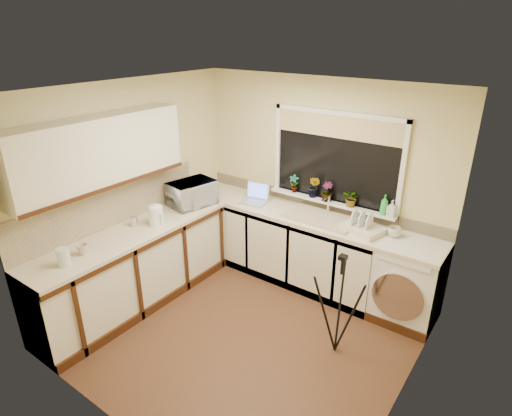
{
  "coord_description": "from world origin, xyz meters",
  "views": [
    {
      "loc": [
        2.21,
        -2.85,
        2.95
      ],
      "look_at": [
        -0.25,
        0.55,
        1.15
      ],
      "focal_mm": 29.84,
      "sensor_mm": 36.0,
      "label": 1
    }
  ],
  "objects_px": {
    "plant_b": "(314,187)",
    "cup_left": "(83,249)",
    "microwave": "(192,193)",
    "kettle": "(156,216)",
    "tripod": "(339,305)",
    "steel_jar": "(134,221)",
    "plant_c": "(327,192)",
    "soap_bottle_green": "(384,205)",
    "soap_bottle_clear": "(392,208)",
    "dish_rack": "(363,229)",
    "plant_d": "(352,198)",
    "washing_machine": "(408,281)",
    "glass_jug": "(63,257)",
    "laptop": "(256,197)",
    "cup_back": "(394,232)",
    "plant_a": "(294,184)"
  },
  "relations": [
    {
      "from": "dish_rack",
      "to": "plant_b",
      "type": "xyz_separation_m",
      "value": [
        -0.74,
        0.23,
        0.25
      ]
    },
    {
      "from": "kettle",
      "to": "steel_jar",
      "type": "relative_size",
      "value": 1.95
    },
    {
      "from": "microwave",
      "to": "plant_d",
      "type": "height_order",
      "value": "plant_d"
    },
    {
      "from": "tripod",
      "to": "soap_bottle_green",
      "type": "relative_size",
      "value": 4.77
    },
    {
      "from": "microwave",
      "to": "soap_bottle_green",
      "type": "bearing_deg",
      "value": -59.41
    },
    {
      "from": "tripod",
      "to": "cup_left",
      "type": "relative_size",
      "value": 9.86
    },
    {
      "from": "steel_jar",
      "to": "cup_back",
      "type": "height_order",
      "value": "steel_jar"
    },
    {
      "from": "laptop",
      "to": "soap_bottle_clear",
      "type": "xyz_separation_m",
      "value": [
        1.66,
        0.21,
        0.18
      ]
    },
    {
      "from": "microwave",
      "to": "plant_c",
      "type": "xyz_separation_m",
      "value": [
        1.45,
        0.76,
        0.11
      ]
    },
    {
      "from": "dish_rack",
      "to": "plant_b",
      "type": "relative_size",
      "value": 1.6
    },
    {
      "from": "dish_rack",
      "to": "plant_a",
      "type": "relative_size",
      "value": 1.9
    },
    {
      "from": "dish_rack",
      "to": "steel_jar",
      "type": "xyz_separation_m",
      "value": [
        -2.12,
        -1.36,
        0.02
      ]
    },
    {
      "from": "steel_jar",
      "to": "soap_bottle_green",
      "type": "distance_m",
      "value": 2.76
    },
    {
      "from": "washing_machine",
      "to": "plant_d",
      "type": "distance_m",
      "value": 1.08
    },
    {
      "from": "tripod",
      "to": "plant_b",
      "type": "bearing_deg",
      "value": 141.97
    },
    {
      "from": "dish_rack",
      "to": "plant_c",
      "type": "xyz_separation_m",
      "value": [
        -0.56,
        0.22,
        0.23
      ]
    },
    {
      "from": "laptop",
      "to": "cup_back",
      "type": "relative_size",
      "value": 2.52
    },
    {
      "from": "dish_rack",
      "to": "plant_d",
      "type": "relative_size",
      "value": 2.08
    },
    {
      "from": "glass_jug",
      "to": "soap_bottle_green",
      "type": "xyz_separation_m",
      "value": [
        2.09,
        2.53,
        0.18
      ]
    },
    {
      "from": "plant_b",
      "to": "cup_left",
      "type": "height_order",
      "value": "plant_b"
    },
    {
      "from": "plant_c",
      "to": "soap_bottle_green",
      "type": "relative_size",
      "value": 1.03
    },
    {
      "from": "tripod",
      "to": "steel_jar",
      "type": "relative_size",
      "value": 9.8
    },
    {
      "from": "kettle",
      "to": "plant_b",
      "type": "relative_size",
      "value": 0.8
    },
    {
      "from": "microwave",
      "to": "plant_d",
      "type": "bearing_deg",
      "value": -55.85
    },
    {
      "from": "laptop",
      "to": "cup_back",
      "type": "xyz_separation_m",
      "value": [
        1.76,
        0.06,
        -0.01
      ]
    },
    {
      "from": "steel_jar",
      "to": "plant_b",
      "type": "distance_m",
      "value": 2.11
    },
    {
      "from": "glass_jug",
      "to": "plant_d",
      "type": "distance_m",
      "value": 3.05
    },
    {
      "from": "glass_jug",
      "to": "cup_back",
      "type": "height_order",
      "value": "glass_jug"
    },
    {
      "from": "washing_machine",
      "to": "plant_d",
      "type": "xyz_separation_m",
      "value": [
        -0.79,
        0.18,
        0.7
      ]
    },
    {
      "from": "tripod",
      "to": "microwave",
      "type": "relative_size",
      "value": 1.95
    },
    {
      "from": "plant_a",
      "to": "dish_rack",
      "type": "bearing_deg",
      "value": -13.14
    },
    {
      "from": "kettle",
      "to": "washing_machine",
      "type": "bearing_deg",
      "value": 26.52
    },
    {
      "from": "glass_jug",
      "to": "plant_a",
      "type": "bearing_deg",
      "value": 69.63
    },
    {
      "from": "plant_a",
      "to": "microwave",
      "type": "bearing_deg",
      "value": -142.04
    },
    {
      "from": "plant_c",
      "to": "steel_jar",
      "type": "bearing_deg",
      "value": -134.65
    },
    {
      "from": "washing_machine",
      "to": "dish_rack",
      "type": "xyz_separation_m",
      "value": [
        -0.54,
        -0.05,
        0.48
      ]
    },
    {
      "from": "plant_a",
      "to": "steel_jar",
      "type": "bearing_deg",
      "value": -124.5
    },
    {
      "from": "soap_bottle_clear",
      "to": "cup_back",
      "type": "xyz_separation_m",
      "value": [
        0.11,
        -0.16,
        -0.19
      ]
    },
    {
      "from": "kettle",
      "to": "glass_jug",
      "type": "distance_m",
      "value": 1.1
    },
    {
      "from": "kettle",
      "to": "cup_left",
      "type": "relative_size",
      "value": 1.96
    },
    {
      "from": "soap_bottle_green",
      "to": "soap_bottle_clear",
      "type": "bearing_deg",
      "value": -3.88
    },
    {
      "from": "glass_jug",
      "to": "tripod",
      "type": "bearing_deg",
      "value": 33.29
    },
    {
      "from": "cup_left",
      "to": "washing_machine",
      "type": "bearing_deg",
      "value": 39.65
    },
    {
      "from": "washing_machine",
      "to": "laptop",
      "type": "xyz_separation_m",
      "value": [
        -1.99,
        -0.03,
        0.51
      ]
    },
    {
      "from": "steel_jar",
      "to": "plant_c",
      "type": "relative_size",
      "value": 0.47
    },
    {
      "from": "washing_machine",
      "to": "soap_bottle_green",
      "type": "relative_size",
      "value": 4.03
    },
    {
      "from": "plant_c",
      "to": "plant_d",
      "type": "relative_size",
      "value": 1.12
    },
    {
      "from": "microwave",
      "to": "kettle",
      "type": "bearing_deg",
      "value": -162.76
    },
    {
      "from": "kettle",
      "to": "laptop",
      "type": "bearing_deg",
      "value": 67.72
    },
    {
      "from": "laptop",
      "to": "plant_d",
      "type": "distance_m",
      "value": 1.23
    }
  ]
}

